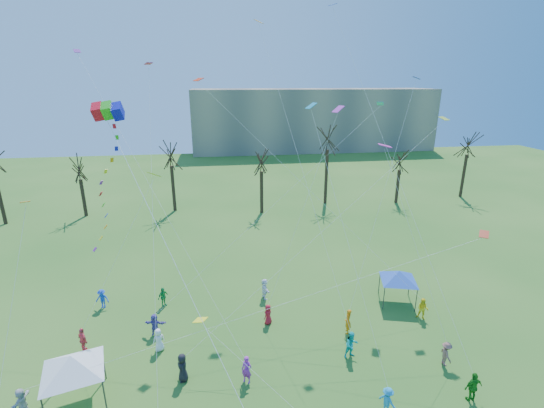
{
  "coord_description": "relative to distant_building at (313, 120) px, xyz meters",
  "views": [
    {
      "loc": [
        -2.15,
        -13.51,
        17.16
      ],
      "look_at": [
        0.49,
        5.0,
        11.0
      ],
      "focal_mm": 25.0,
      "sensor_mm": 36.0,
      "label": 1
    }
  ],
  "objects": [
    {
      "name": "bare_tree_row",
      "position": [
        -18.65,
        -45.45,
        -0.13
      ],
      "size": [
        69.19,
        8.88,
        12.21
      ],
      "color": "black",
      "rests_on": "ground"
    },
    {
      "name": "small_kites_aloft",
      "position": [
        -19.97,
        -70.07,
        6.01
      ],
      "size": [
        28.15,
        19.88,
        33.47
      ],
      "color": "orange",
      "rests_on": "ground"
    },
    {
      "name": "canopy_tent_white",
      "position": [
        -32.42,
        -77.61,
        -4.77
      ],
      "size": [
        4.13,
        4.13,
        3.22
      ],
      "color": "#3F3F44",
      "rests_on": "ground"
    },
    {
      "name": "big_box_kite",
      "position": [
        -29.51,
        -76.51,
        4.39
      ],
      "size": [
        4.65,
        6.22,
        18.64
      ],
      "color": "red",
      "rests_on": "ground"
    },
    {
      "name": "canopy_tent_blue",
      "position": [
        -10.41,
        -70.49,
        -5.12
      ],
      "size": [
        3.61,
        3.61,
        2.81
      ],
      "color": "#3F3F44",
      "rests_on": "ground"
    },
    {
      "name": "distant_building",
      "position": [
        0.0,
        0.0,
        0.0
      ],
      "size": [
        60.0,
        14.0,
        15.0
      ],
      "primitive_type": "cube",
      "color": "gray",
      "rests_on": "ground"
    },
    {
      "name": "festival_crowd",
      "position": [
        -23.25,
        -75.26,
        -6.65
      ],
      "size": [
        26.56,
        14.74,
        1.85
      ],
      "color": "#E61C49",
      "rests_on": "ground"
    }
  ]
}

